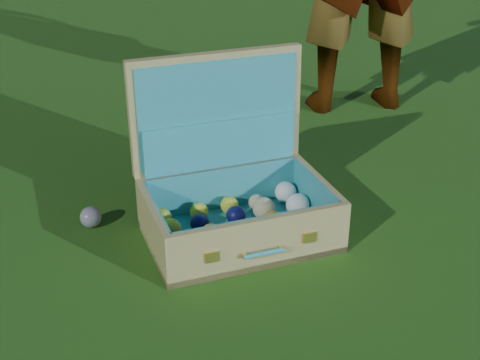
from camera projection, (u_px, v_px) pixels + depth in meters
name	position (u px, v px, depth m)	size (l,w,h in m)	color
ground	(257.00, 216.00, 2.06)	(60.00, 60.00, 0.00)	#215114
stray_ball	(91.00, 217.00, 1.99)	(0.06, 0.06, 0.06)	#3F60A4
suitcase	(233.00, 185.00, 1.94)	(0.63, 0.55, 0.50)	tan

